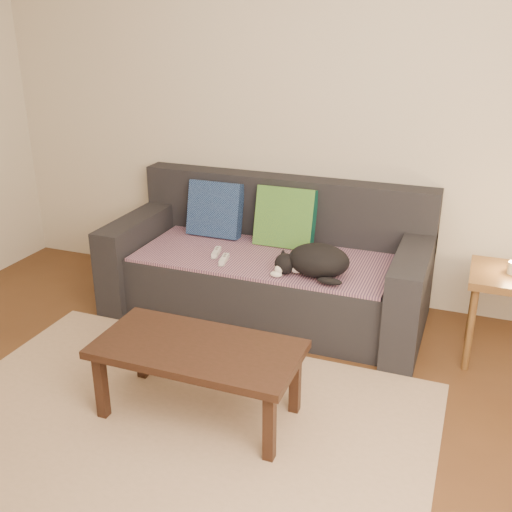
# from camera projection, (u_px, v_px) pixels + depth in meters

# --- Properties ---
(ground) EXTENTS (4.50, 4.50, 0.00)m
(ground) POSITION_uv_depth(u_px,v_px,m) (155.00, 452.00, 2.81)
(ground) COLOR brown
(ground) RESTS_ON ground
(back_wall) EXTENTS (4.50, 0.04, 2.60)m
(back_wall) POSITION_uv_depth(u_px,v_px,m) (291.00, 111.00, 4.06)
(back_wall) COLOR beige
(back_wall) RESTS_ON ground
(sofa) EXTENTS (2.10, 0.94, 0.87)m
(sofa) POSITION_uv_depth(u_px,v_px,m) (269.00, 269.00, 4.06)
(sofa) COLOR #232328
(sofa) RESTS_ON ground
(throw_blanket) EXTENTS (1.66, 0.74, 0.02)m
(throw_blanket) POSITION_uv_depth(u_px,v_px,m) (264.00, 257.00, 3.93)
(throw_blanket) COLOR #3B284B
(throw_blanket) RESTS_ON sofa
(cushion_navy) EXTENTS (0.39, 0.18, 0.40)m
(cushion_navy) POSITION_uv_depth(u_px,v_px,m) (215.00, 209.00, 4.24)
(cushion_navy) COLOR #0F1D41
(cushion_navy) RESTS_ON throw_blanket
(cushion_green) EXTENTS (0.41, 0.20, 0.42)m
(cushion_green) POSITION_uv_depth(u_px,v_px,m) (285.00, 218.00, 4.06)
(cushion_green) COLOR #0A453A
(cushion_green) RESTS_ON throw_blanket
(cat) EXTENTS (0.50, 0.39, 0.20)m
(cat) POSITION_uv_depth(u_px,v_px,m) (316.00, 261.00, 3.59)
(cat) COLOR black
(cat) RESTS_ON throw_blanket
(wii_remote_a) EXTENTS (0.07, 0.15, 0.03)m
(wii_remote_a) POSITION_uv_depth(u_px,v_px,m) (216.00, 252.00, 3.94)
(wii_remote_a) COLOR white
(wii_remote_a) RESTS_ON throw_blanket
(wii_remote_b) EXTENTS (0.06, 0.15, 0.03)m
(wii_remote_b) POSITION_uv_depth(u_px,v_px,m) (224.00, 259.00, 3.83)
(wii_remote_b) COLOR white
(wii_remote_b) RESTS_ON throw_blanket
(side_table) EXTENTS (0.45, 0.45, 0.56)m
(side_table) POSITION_uv_depth(u_px,v_px,m) (509.00, 289.00, 3.40)
(side_table) COLOR brown
(side_table) RESTS_ON ground
(rug) EXTENTS (2.50, 1.80, 0.01)m
(rug) POSITION_uv_depth(u_px,v_px,m) (170.00, 432.00, 2.94)
(rug) COLOR tan
(rug) RESTS_ON ground
(coffee_table) EXTENTS (1.01, 0.51, 0.41)m
(coffee_table) POSITION_uv_depth(u_px,v_px,m) (198.00, 355.00, 2.94)
(coffee_table) COLOR #321A13
(coffee_table) RESTS_ON rug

